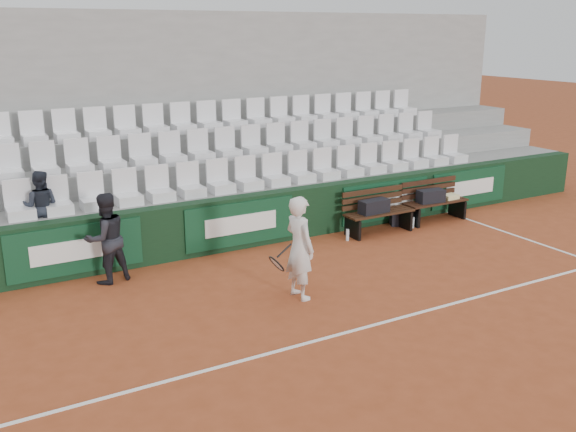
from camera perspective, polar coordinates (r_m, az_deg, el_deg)
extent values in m
plane|color=#9C4423|center=(9.21, 7.45, -9.66)|extent=(80.00, 80.00, 0.00)
cube|color=white|center=(9.21, 7.45, -9.64)|extent=(18.00, 0.06, 0.01)
cube|color=black|center=(12.23, -3.73, -0.43)|extent=(18.00, 0.30, 1.00)
cube|color=#0C381E|center=(11.12, -18.35, -2.86)|extent=(2.20, 0.04, 0.82)
cube|color=#0C381E|center=(11.99, -4.23, -0.68)|extent=(2.20, 0.04, 0.82)
cube|color=#0C381E|center=(13.73, 8.68, 1.36)|extent=(2.20, 0.04, 0.82)
cube|color=#0C381E|center=(15.30, 15.80, 2.46)|extent=(2.20, 0.04, 0.82)
cube|color=gray|center=(12.77, -4.96, 0.27)|extent=(18.00, 0.95, 1.00)
cube|color=gray|center=(13.56, -6.66, 2.14)|extent=(18.00, 0.95, 1.45)
cube|color=gray|center=(14.36, -8.18, 3.81)|extent=(18.00, 0.95, 1.90)
cube|color=gray|center=(14.73, -9.29, 9.01)|extent=(18.00, 0.30, 4.40)
cube|color=silver|center=(12.42, -4.71, 3.69)|extent=(11.90, 0.44, 0.63)
cube|color=silver|center=(13.18, -6.51, 6.37)|extent=(11.90, 0.44, 0.63)
cube|color=silver|center=(13.99, -8.13, 8.74)|extent=(11.90, 0.44, 0.63)
cube|color=#371E10|center=(13.19, 8.08, -0.56)|extent=(1.50, 0.56, 0.45)
cube|color=#351A10|center=(14.24, 12.93, 0.44)|extent=(1.50, 0.56, 0.45)
cube|color=black|center=(13.00, 7.66, 0.86)|extent=(0.65, 0.31, 0.27)
cube|color=black|center=(14.02, 12.58, 1.75)|extent=(0.62, 0.34, 0.27)
cube|color=beige|center=(14.42, 14.20, 1.68)|extent=(0.36, 0.27, 0.10)
cube|color=black|center=(13.83, 9.98, -0.25)|extent=(0.51, 0.43, 0.27)
cylinder|color=silver|center=(12.67, 5.31, -1.69)|extent=(0.06, 0.06, 0.23)
cylinder|color=silver|center=(13.68, 11.03, -0.58)|extent=(0.06, 0.06, 0.23)
imported|color=silver|center=(9.77, 1.03, -2.83)|extent=(0.45, 0.63, 1.62)
torus|color=black|center=(9.65, -1.02, -4.28)|extent=(0.19, 0.30, 0.26)
cylinder|color=black|center=(9.64, -0.34, -3.09)|extent=(0.26, 0.03, 0.20)
imported|color=black|center=(10.79, -15.88, -1.92)|extent=(0.85, 0.73, 1.50)
imported|color=#1D222C|center=(11.42, -21.33, 3.01)|extent=(0.72, 0.65, 1.21)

